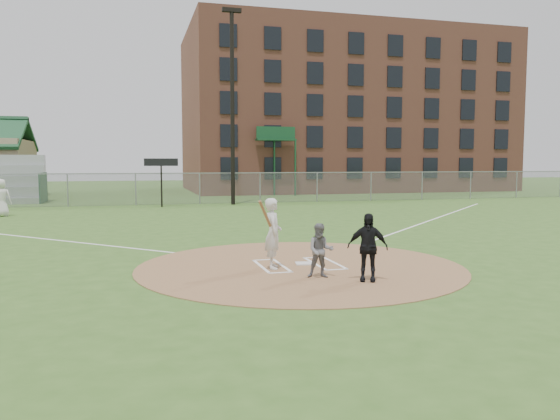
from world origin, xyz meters
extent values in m
plane|color=#355B1F|center=(0.00, 0.00, 0.00)|extent=(140.00, 140.00, 0.00)
cylinder|color=#986D48|center=(0.00, 0.00, 0.01)|extent=(8.40, 8.40, 0.02)
cube|color=silver|center=(0.17, 0.20, 0.03)|extent=(0.50, 0.50, 0.03)
cube|color=white|center=(9.00, 9.00, 0.01)|extent=(17.04, 17.04, 0.01)
cube|color=white|center=(-9.00, 9.00, 0.01)|extent=(17.04, 17.04, 0.01)
imported|color=slate|center=(0.03, -1.50, 0.65)|extent=(0.73, 0.63, 1.26)
imported|color=black|center=(0.93, -2.13, 0.79)|extent=(0.97, 0.73, 1.54)
imported|color=silver|center=(-10.50, 16.42, 0.94)|extent=(0.94, 0.63, 1.87)
cube|color=white|center=(-1.00, 0.15, 0.03)|extent=(0.08, 1.80, 0.01)
cube|color=white|center=(-0.45, 0.15, 0.03)|extent=(0.08, 1.80, 0.01)
cube|color=white|center=(-0.72, 1.05, 0.03)|extent=(0.62, 0.08, 0.01)
cube|color=white|center=(-0.72, -0.75, 0.03)|extent=(0.62, 0.08, 0.01)
cube|color=white|center=(1.00, 0.15, 0.03)|extent=(0.08, 1.80, 0.01)
cube|color=white|center=(0.45, 0.15, 0.03)|extent=(0.08, 1.80, 0.01)
cube|color=white|center=(0.72, 1.05, 0.03)|extent=(0.62, 0.08, 0.01)
cube|color=white|center=(0.72, -0.75, 0.03)|extent=(0.62, 0.08, 0.01)
imported|color=silver|center=(-0.76, -0.17, 0.91)|extent=(0.55, 0.72, 1.78)
cylinder|color=brown|center=(-1.06, -0.57, 1.45)|extent=(0.45, 0.50, 0.70)
cube|color=slate|center=(0.00, 22.00, 1.00)|extent=(56.00, 0.03, 2.00)
cube|color=gray|center=(0.00, 22.00, 2.00)|extent=(56.00, 0.06, 0.06)
cube|color=gray|center=(0.00, 22.00, 1.00)|extent=(56.08, 0.08, 2.00)
cube|color=#194728|center=(-10.00, 26.20, 1.00)|extent=(0.08, 3.20, 2.00)
cube|color=#9C5543|center=(16.00, 38.00, 7.50)|extent=(30.00, 16.00, 15.00)
cube|color=black|center=(15.90, 29.94, 7.40)|extent=(26.60, 0.10, 12.20)
cube|color=#194728|center=(7.00, 29.34, 4.50)|extent=(3.20, 1.00, 0.15)
cube|color=#194728|center=(7.00, 29.84, 2.25)|extent=(0.12, 0.12, 4.50)
cube|color=#194728|center=(8.50, 28.89, 2.25)|extent=(0.12, 0.12, 4.50)
cube|color=#194728|center=(7.00, 29.34, 5.05)|extent=(3.20, 0.08, 1.00)
cylinder|color=black|center=(2.00, 21.00, 6.00)|extent=(0.26, 0.26, 12.00)
cube|color=black|center=(2.00, 21.00, 12.10)|extent=(1.20, 0.30, 0.25)
cylinder|color=black|center=(-2.50, 20.20, 1.30)|extent=(0.10, 0.10, 2.60)
cube|color=black|center=(-2.50, 20.20, 2.70)|extent=(2.00, 0.10, 0.45)
camera|label=1|loc=(-4.12, -13.33, 2.69)|focal=35.00mm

